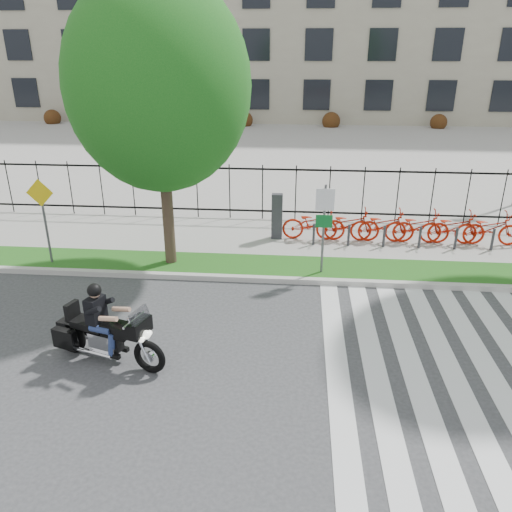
{
  "coord_description": "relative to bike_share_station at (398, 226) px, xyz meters",
  "views": [
    {
      "loc": [
        1.31,
        -8.3,
        5.91
      ],
      "look_at": [
        0.31,
        3.0,
        1.22
      ],
      "focal_mm": 35.0,
      "sensor_mm": 36.0,
      "label": 1
    }
  ],
  "objects": [
    {
      "name": "ground",
      "position": [
        -4.52,
        -7.2,
        -0.69
      ],
      "size": [
        120.0,
        120.0,
        0.0
      ],
      "primitive_type": "plane",
      "color": "#353638",
      "rests_on": "ground"
    },
    {
      "name": "curb",
      "position": [
        -4.52,
        -3.1,
        -0.61
      ],
      "size": [
        60.0,
        0.2,
        0.15
      ],
      "primitive_type": "cube",
      "color": "#B4B2AA",
      "rests_on": "ground"
    },
    {
      "name": "grass_verge",
      "position": [
        -4.52,
        -2.25,
        -0.61
      ],
      "size": [
        60.0,
        1.5,
        0.15
      ],
      "primitive_type": "cube",
      "color": "#1C5114",
      "rests_on": "ground"
    },
    {
      "name": "sidewalk",
      "position": [
        -4.52,
        0.25,
        -0.61
      ],
      "size": [
        60.0,
        3.5,
        0.15
      ],
      "primitive_type": "cube",
      "color": "#99968F",
      "rests_on": "ground"
    },
    {
      "name": "plaza",
      "position": [
        -4.52,
        17.8,
        -0.64
      ],
      "size": [
        80.0,
        34.0,
        0.1
      ],
      "primitive_type": "cube",
      "color": "#99968F",
      "rests_on": "ground"
    },
    {
      "name": "crosswalk_stripes",
      "position": [
        0.3,
        -7.2,
        -0.68
      ],
      "size": [
        5.7,
        8.0,
        0.01
      ],
      "primitive_type": null,
      "color": "silver",
      "rests_on": "ground"
    },
    {
      "name": "iron_fence",
      "position": [
        -4.52,
        2.0,
        0.46
      ],
      "size": [
        30.0,
        0.06,
        2.0
      ],
      "primitive_type": null,
      "color": "black",
      "rests_on": "sidewalk"
    },
    {
      "name": "office_building",
      "position": [
        -4.52,
        37.72,
        9.28
      ],
      "size": [
        60.0,
        21.9,
        20.15
      ],
      "color": "gray",
      "rests_on": "ground"
    },
    {
      "name": "street_tree_1",
      "position": [
        -6.89,
        -2.25,
        4.39
      ],
      "size": [
        4.81,
        4.81,
        7.7
      ],
      "color": "#3B2920",
      "rests_on": "grass_verge"
    },
    {
      "name": "bike_share_station",
      "position": [
        0.0,
        0.0,
        0.0
      ],
      "size": [
        7.89,
        0.89,
        1.5
      ],
      "color": "#2D2D33",
      "rests_on": "sidewalk"
    },
    {
      "name": "sign_pole_regulatory",
      "position": [
        -2.51,
        -2.62,
        1.05
      ],
      "size": [
        0.5,
        0.09,
        2.5
      ],
      "color": "#59595B",
      "rests_on": "grass_verge"
    },
    {
      "name": "sign_pole_warning",
      "position": [
        -10.38,
        -2.62,
        1.06
      ],
      "size": [
        0.78,
        0.09,
        2.49
      ],
      "color": "#59595B",
      "rests_on": "grass_verge"
    },
    {
      "name": "motorcycle_rider",
      "position": [
        -6.98,
        -7.14,
        0.0
      ],
      "size": [
        2.6,
        1.24,
        2.07
      ],
      "color": "black",
      "rests_on": "ground"
    }
  ]
}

